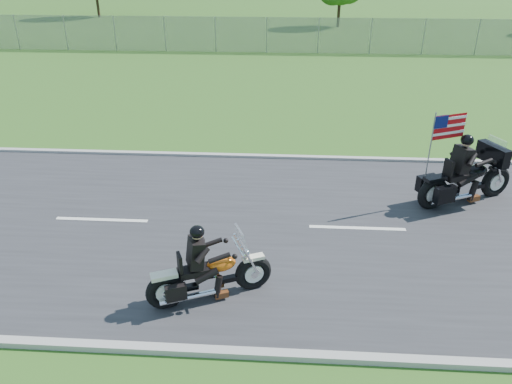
{
  "coord_description": "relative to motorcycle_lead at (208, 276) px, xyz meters",
  "views": [
    {
      "loc": [
        2.3,
        -9.98,
        5.97
      ],
      "look_at": [
        1.66,
        0.0,
        0.9
      ],
      "focal_mm": 35.0,
      "sensor_mm": 36.0,
      "label": 1
    }
  ],
  "objects": [
    {
      "name": "ground",
      "position": [
        -0.96,
        2.66,
        -0.51
      ],
      "size": [
        420.0,
        420.0,
        0.0
      ],
      "primitive_type": "plane",
      "color": "#284B17",
      "rests_on": "ground"
    },
    {
      "name": "road",
      "position": [
        -0.96,
        2.66,
        -0.49
      ],
      "size": [
        120.0,
        8.0,
        0.04
      ],
      "primitive_type": "cube",
      "color": "#28282B",
      "rests_on": "ground"
    },
    {
      "name": "curb_north",
      "position": [
        -0.96,
        6.71,
        -0.46
      ],
      "size": [
        120.0,
        0.18,
        0.12
      ],
      "primitive_type": "cube",
      "color": "#9E9B93",
      "rests_on": "ground"
    },
    {
      "name": "curb_south",
      "position": [
        -0.96,
        -1.39,
        -0.46
      ],
      "size": [
        120.0,
        0.18,
        0.12
      ],
      "primitive_type": "cube",
      "color": "#9E9B93",
      "rests_on": "ground"
    },
    {
      "name": "fence",
      "position": [
        -5.96,
        22.66,
        0.49
      ],
      "size": [
        60.0,
        0.03,
        2.0
      ],
      "primitive_type": "cube",
      "color": "gray",
      "rests_on": "ground"
    },
    {
      "name": "motorcycle_lead",
      "position": [
        0.0,
        0.0,
        0.0
      ],
      "size": [
        2.25,
        1.2,
        1.6
      ],
      "rotation": [
        0.0,
        0.0,
        0.41
      ],
      "color": "black",
      "rests_on": "ground"
    },
    {
      "name": "motorcycle_follow",
      "position": [
        5.83,
        4.17,
        0.13
      ],
      "size": [
        2.62,
        1.48,
        2.32
      ],
      "rotation": [
        0.0,
        0.0,
        0.42
      ],
      "color": "black",
      "rests_on": "ground"
    }
  ]
}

